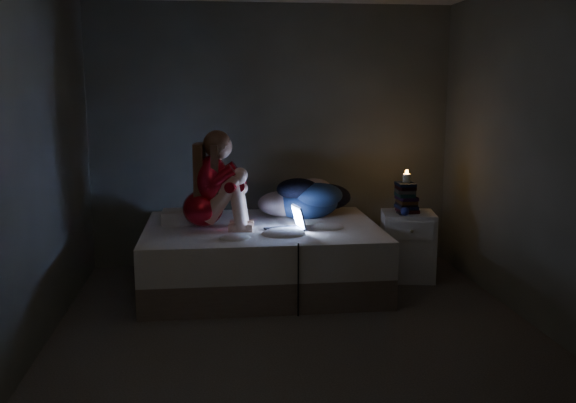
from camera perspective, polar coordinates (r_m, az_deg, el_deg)
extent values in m
cube|color=#37312D|center=(4.79, 0.84, -11.72)|extent=(3.60, 3.80, 0.02)
cube|color=#43483F|center=(6.36, -1.42, 5.87)|extent=(3.60, 0.02, 2.60)
cube|color=#43483F|center=(2.61, 6.47, -0.40)|extent=(3.60, 0.02, 2.60)
cube|color=#43483F|center=(4.60, -22.13, 3.47)|extent=(0.02, 3.80, 2.60)
cube|color=#43483F|center=(5.04, 21.77, 4.02)|extent=(0.02, 3.80, 2.60)
cube|color=beige|center=(5.83, -9.33, -1.35)|extent=(0.40, 0.28, 0.12)
cube|color=silver|center=(6.06, 10.75, -3.94)|extent=(0.54, 0.50, 0.64)
cylinder|color=beige|center=(5.96, 10.67, 2.12)|extent=(0.07, 0.07, 0.08)
cube|color=black|center=(5.89, 10.38, -1.09)|extent=(0.09, 0.15, 0.01)
sphere|color=navy|center=(5.82, 10.79, -0.90)|extent=(0.08, 0.08, 0.08)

